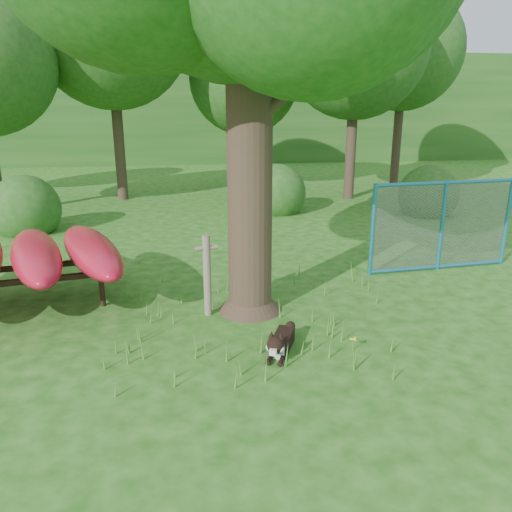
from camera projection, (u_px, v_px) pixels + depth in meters
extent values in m
plane|color=#1B5110|center=(254.00, 351.00, 6.86)|extent=(80.00, 80.00, 0.00)
cylinder|color=#33251C|center=(250.00, 141.00, 7.45)|extent=(0.71, 0.71, 5.45)
cone|color=#33251C|center=(250.00, 294.00, 8.17)|extent=(1.07, 1.07, 0.55)
cylinder|color=#33251C|center=(293.00, 88.00, 7.32)|extent=(1.51, 0.74, 1.16)
cylinder|color=#33251C|center=(210.00, 56.00, 7.21)|extent=(1.21, 0.77, 1.11)
cylinder|color=#6C6051|center=(207.00, 276.00, 7.87)|extent=(0.14, 0.14, 1.32)
cylinder|color=#6C6051|center=(206.00, 248.00, 7.74)|extent=(0.36, 0.13, 0.07)
cylinder|color=black|center=(102.00, 290.00, 8.33)|extent=(0.10, 0.10, 0.55)
cylinder|color=black|center=(101.00, 276.00, 9.02)|extent=(0.10, 0.10, 0.55)
cube|color=black|center=(6.00, 283.00, 7.81)|extent=(3.25, 0.66, 0.09)
cube|color=black|center=(12.00, 268.00, 8.51)|extent=(3.25, 0.66, 0.09)
ellipsoid|color=red|center=(36.00, 255.00, 8.20)|extent=(1.74, 3.36, 0.52)
ellipsoid|color=red|center=(91.00, 250.00, 8.47)|extent=(1.84, 3.34, 0.52)
cube|color=black|center=(282.00, 342.00, 6.91)|extent=(0.46, 0.66, 0.21)
cube|color=silver|center=(278.00, 351.00, 6.67)|extent=(0.23, 0.19, 0.20)
sphere|color=black|center=(275.00, 345.00, 6.47)|extent=(0.23, 0.23, 0.23)
cube|color=silver|center=(274.00, 351.00, 6.38)|extent=(0.13, 0.15, 0.08)
sphere|color=silver|center=(270.00, 347.00, 6.48)|extent=(0.11, 0.11, 0.11)
sphere|color=silver|center=(280.00, 349.00, 6.45)|extent=(0.11, 0.11, 0.11)
cone|color=black|center=(272.00, 334.00, 6.48)|extent=(0.12, 0.12, 0.11)
cone|color=black|center=(281.00, 336.00, 6.45)|extent=(0.10, 0.11, 0.11)
cylinder|color=black|center=(270.00, 358.00, 6.58)|extent=(0.16, 0.27, 0.06)
cylinder|color=black|center=(282.00, 360.00, 6.54)|extent=(0.16, 0.27, 0.06)
sphere|color=black|center=(290.00, 326.00, 7.18)|extent=(0.14, 0.14, 0.14)
torus|color=blue|center=(277.00, 346.00, 6.55)|extent=(0.23, 0.15, 0.22)
cylinder|color=teal|center=(372.00, 230.00, 9.66)|extent=(0.09, 0.09, 1.82)
cylinder|color=teal|center=(442.00, 226.00, 10.00)|extent=(0.09, 0.09, 1.82)
cylinder|color=teal|center=(507.00, 222.00, 10.34)|extent=(0.09, 0.09, 1.82)
cylinder|color=teal|center=(447.00, 183.00, 9.74)|extent=(3.03, 0.35, 0.07)
cylinder|color=teal|center=(437.00, 267.00, 10.25)|extent=(3.03, 0.35, 0.07)
plane|color=gray|center=(442.00, 226.00, 10.00)|extent=(3.02, 0.28, 3.04)
cylinder|color=#49892C|center=(353.00, 345.00, 6.86)|extent=(0.01, 0.01, 0.17)
sphere|color=#FFFD28|center=(353.00, 339.00, 6.83)|extent=(0.03, 0.03, 0.03)
sphere|color=#FFFD28|center=(355.00, 338.00, 6.85)|extent=(0.03, 0.03, 0.03)
sphere|color=#FFFD28|center=(351.00, 339.00, 6.85)|extent=(0.03, 0.03, 0.03)
sphere|color=#FFFD28|center=(355.00, 340.00, 6.81)|extent=(0.03, 0.03, 0.03)
sphere|color=#FFFD28|center=(353.00, 339.00, 6.81)|extent=(0.03, 0.03, 0.03)
cylinder|color=#33251C|center=(117.00, 123.00, 17.03)|extent=(0.36, 0.36, 5.25)
sphere|color=#1F4E19|center=(110.00, 27.00, 16.15)|extent=(5.20, 5.20, 5.20)
cylinder|color=#33251C|center=(245.00, 140.00, 18.80)|extent=(0.36, 0.36, 3.85)
sphere|color=#1F4E19|center=(244.00, 79.00, 18.16)|extent=(4.00, 4.00, 4.00)
cylinder|color=#33251C|center=(352.00, 130.00, 17.27)|extent=(0.36, 0.36, 4.76)
sphere|color=#1F4E19|center=(356.00, 45.00, 16.47)|extent=(4.80, 4.80, 4.80)
cylinder|color=#33251C|center=(398.00, 124.00, 20.50)|extent=(0.36, 0.36, 4.90)
sphere|color=#1F4E19|center=(404.00, 51.00, 19.68)|extent=(4.60, 4.60, 4.60)
sphere|color=#1F4E19|center=(28.00, 232.00, 13.26)|extent=(1.80, 1.80, 1.80)
sphere|color=#1F4E19|center=(426.00, 214.00, 15.33)|extent=(1.80, 1.80, 1.80)
sphere|color=#1F4E19|center=(277.00, 212.00, 15.65)|extent=(1.80, 1.80, 1.80)
cube|color=#1F4E19|center=(193.00, 108.00, 32.47)|extent=(80.00, 12.00, 6.00)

